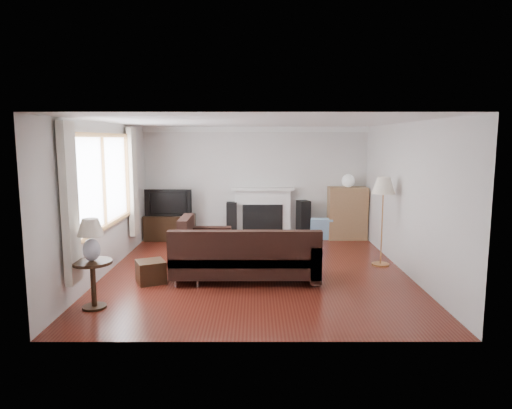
{
  "coord_description": "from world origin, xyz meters",
  "views": [
    {
      "loc": [
        -0.01,
        -7.52,
        2.22
      ],
      "look_at": [
        0.0,
        0.3,
        1.1
      ],
      "focal_mm": 32.0,
      "sensor_mm": 36.0,
      "label": 1
    }
  ],
  "objects_px": {
    "side_table": "(93,285)",
    "bookshelf": "(347,213)",
    "sectional_sofa": "(245,255)",
    "floor_lamp": "(382,222)",
    "tv_stand": "(170,227)",
    "coffee_table": "(254,246)"
  },
  "relations": [
    {
      "from": "tv_stand",
      "to": "floor_lamp",
      "type": "distance_m",
      "value": 4.68
    },
    {
      "from": "sectional_sofa",
      "to": "floor_lamp",
      "type": "distance_m",
      "value": 2.57
    },
    {
      "from": "coffee_table",
      "to": "side_table",
      "type": "relative_size",
      "value": 1.69
    },
    {
      "from": "bookshelf",
      "to": "sectional_sofa",
      "type": "relative_size",
      "value": 0.47
    },
    {
      "from": "sectional_sofa",
      "to": "coffee_table",
      "type": "height_order",
      "value": "sectional_sofa"
    },
    {
      "from": "tv_stand",
      "to": "bookshelf",
      "type": "xyz_separation_m",
      "value": [
        3.96,
        0.04,
        0.31
      ]
    },
    {
      "from": "floor_lamp",
      "to": "side_table",
      "type": "xyz_separation_m",
      "value": [
        -4.37,
        -2.08,
        -0.47
      ]
    },
    {
      "from": "bookshelf",
      "to": "sectional_sofa",
      "type": "distance_m",
      "value": 3.74
    },
    {
      "from": "bookshelf",
      "to": "coffee_table",
      "type": "bearing_deg",
      "value": -142.02
    },
    {
      "from": "floor_lamp",
      "to": "side_table",
      "type": "height_order",
      "value": "floor_lamp"
    },
    {
      "from": "bookshelf",
      "to": "sectional_sofa",
      "type": "bearing_deg",
      "value": -126.21
    },
    {
      "from": "tv_stand",
      "to": "bookshelf",
      "type": "distance_m",
      "value": 3.97
    },
    {
      "from": "side_table",
      "to": "floor_lamp",
      "type": "bearing_deg",
      "value": 25.48
    },
    {
      "from": "tv_stand",
      "to": "floor_lamp",
      "type": "bearing_deg",
      "value": -27.01
    },
    {
      "from": "tv_stand",
      "to": "bookshelf",
      "type": "height_order",
      "value": "bookshelf"
    },
    {
      "from": "bookshelf",
      "to": "sectional_sofa",
      "type": "xyz_separation_m",
      "value": [
        -2.21,
        -3.02,
        -0.18
      ]
    },
    {
      "from": "bookshelf",
      "to": "floor_lamp",
      "type": "relative_size",
      "value": 0.75
    },
    {
      "from": "tv_stand",
      "to": "side_table",
      "type": "distance_m",
      "value": 4.2
    },
    {
      "from": "tv_stand",
      "to": "side_table",
      "type": "height_order",
      "value": "side_table"
    },
    {
      "from": "bookshelf",
      "to": "side_table",
      "type": "distance_m",
      "value": 5.97
    },
    {
      "from": "coffee_table",
      "to": "floor_lamp",
      "type": "xyz_separation_m",
      "value": [
        2.25,
        -0.54,
        0.57
      ]
    },
    {
      "from": "side_table",
      "to": "bookshelf",
      "type": "bearing_deg",
      "value": 45.32
    }
  ]
}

